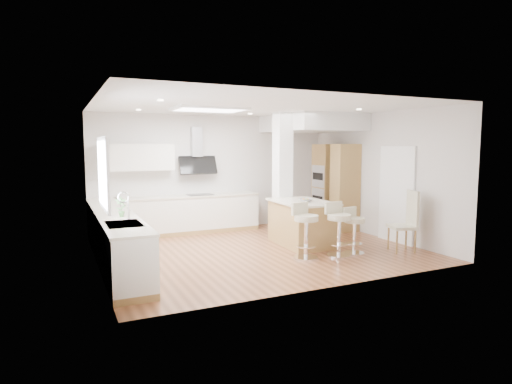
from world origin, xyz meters
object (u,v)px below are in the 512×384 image
peninsula (302,223)px  bar_stool_b (338,226)px  bar_stool_c (354,228)px  dining_chair (407,219)px  bar_stool_a (305,227)px

peninsula → bar_stool_b: size_ratio=1.55×
bar_stool_c → dining_chair: bearing=-22.3°
bar_stool_a → bar_stool_b: 0.65m
peninsula → dining_chair: bearing=-38.0°
bar_stool_b → bar_stool_c: (0.37, 0.02, -0.07)m
bar_stool_a → dining_chair: 2.13m
peninsula → bar_stool_c: 1.18m
bar_stool_b → peninsula: bearing=90.4°
peninsula → bar_stool_b: bar_stool_b is taller
bar_stool_a → peninsula: bearing=47.3°
bar_stool_a → bar_stool_b: bar_stool_a is taller
bar_stool_c → dining_chair: (1.07, -0.28, 0.14)m
dining_chair → bar_stool_a: bearing=-172.5°
peninsula → bar_stool_a: bearing=-115.4°
bar_stool_a → bar_stool_c: 1.02m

